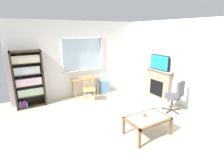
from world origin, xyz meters
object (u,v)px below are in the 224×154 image
bookshelf (28,78)px  fireplace (158,84)px  wooden_chair (89,89)px  coffee_table (147,120)px  tv (159,62)px  sippy_cup (144,115)px  plastic_drawer_unit (103,86)px  office_chair (175,95)px  desk_under_window (85,81)px

bookshelf → fireplace: bookshelf is taller
wooden_chair → coffee_table: size_ratio=0.89×
tv → coffee_table: bearing=-140.4°
wooden_chair → sippy_cup: bearing=-82.6°
plastic_drawer_unit → office_chair: bearing=-67.9°
bookshelf → coffee_table: bookshelf is taller
office_chair → coffee_table: (-1.55, -0.49, -0.17)m
wooden_chair → sippy_cup: wooden_chair is taller
wooden_chair → bookshelf: bearing=161.2°
fireplace → tv: 0.80m
sippy_cup → tv: bearing=37.7°
tv → office_chair: bearing=-110.1°
desk_under_window → tv: 2.81m
wooden_chair → coffee_table: bearing=-81.8°
tv → coffee_table: (-1.97, -1.63, -0.94)m
fireplace → office_chair: size_ratio=1.21×
plastic_drawer_unit → fireplace: (1.51, -1.52, 0.28)m
bookshelf → tv: 4.47m
fireplace → office_chair: fireplace is taller
desk_under_window → bookshelf: bearing=176.8°
office_chair → sippy_cup: 1.65m
plastic_drawer_unit → tv: tv is taller
bookshelf → tv: bookshelf is taller
plastic_drawer_unit → fireplace: bearing=-45.1°
tv → sippy_cup: tv is taller
bookshelf → tv: bearing=-20.7°
tv → sippy_cup: size_ratio=9.55×
coffee_table → sippy_cup: bearing=123.3°
desk_under_window → office_chair: 3.20m
office_chair → fireplace: bearing=69.1°
wooden_chair → sippy_cup: (0.32, -2.51, 0.03)m
office_chair → coffee_table: bearing=-162.4°
coffee_table → tv: bearing=39.6°
fireplace → coffee_table: 2.57m
bookshelf → office_chair: (3.75, -2.71, -0.42)m
tv → bookshelf: bearing=159.3°
bookshelf → fireplace: (4.19, -1.57, -0.44)m
wooden_chair → tv: bearing=-22.2°
plastic_drawer_unit → wooden_chair: bearing=-146.0°
fireplace → desk_under_window: bearing=147.4°
wooden_chair → fireplace: bearing=-22.0°
bookshelf → wooden_chair: size_ratio=2.05×
bookshelf → wooden_chair: (1.83, -0.62, -0.51)m
office_chair → tv: bearing=69.9°
desk_under_window → plastic_drawer_unit: bearing=3.7°
tv → coffee_table: tv is taller
office_chair → sippy_cup: office_chair is taller
desk_under_window → fireplace: size_ratio=0.82×
sippy_cup → desk_under_window: bearing=95.0°
tv → desk_under_window: bearing=147.2°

